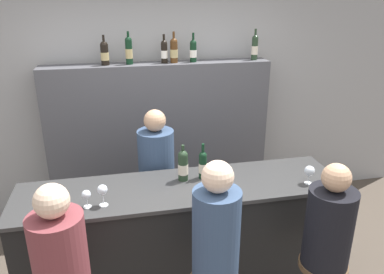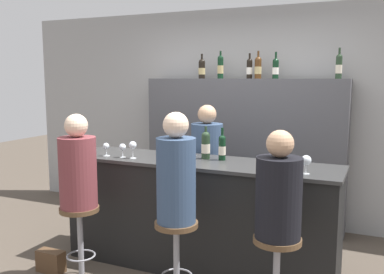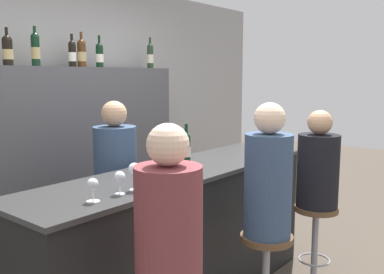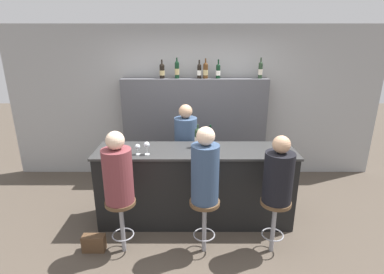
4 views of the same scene
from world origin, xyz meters
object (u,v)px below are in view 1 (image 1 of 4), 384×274
Objects in this scene: wine_bottle_counter_0 at (183,165)px; guest_seated_middle at (216,231)px; wine_bottle_backbar_5 at (255,47)px; wine_bottle_backbar_2 at (164,51)px; wine_bottle_backbar_0 at (105,53)px; wine_bottle_backbar_1 at (129,50)px; wine_bottle_counter_1 at (203,164)px; wine_bottle_backbar_4 at (193,51)px; wine_glass_1 at (86,195)px; bartender at (157,192)px; guest_seated_left at (60,255)px; wine_bottle_backbar_3 at (174,50)px; wine_glass_3 at (309,171)px; wine_glass_2 at (102,190)px; wine_glass_0 at (58,199)px; guest_seated_right at (329,223)px.

guest_seated_middle is at bearing -85.01° from wine_bottle_counter_0.
wine_bottle_counter_0 is at bearing -130.07° from wine_bottle_backbar_5.
wine_bottle_backbar_2 is 0.34× the size of guest_seated_middle.
wine_bottle_backbar_1 reaches higher than wine_bottle_backbar_0.
wine_bottle_backbar_4 is (0.18, 1.22, 0.73)m from wine_bottle_counter_1.
wine_bottle_backbar_1 is 2.47× the size of wine_glass_1.
bartender is at bearing -63.49° from wine_bottle_backbar_0.
bartender is (0.15, -0.78, -1.21)m from wine_bottle_backbar_1.
wine_glass_1 is 0.52m from guest_seated_left.
wine_bottle_backbar_2 is at bearing 95.63° from wine_bottle_counter_1.
wine_bottle_backbar_4 is (0.20, -0.00, -0.01)m from wine_bottle_backbar_3.
wine_glass_3 is 1.40m from bartender.
wine_bottle_backbar_4 is (0.31, -0.00, -0.00)m from wine_bottle_backbar_2.
wine_bottle_backbar_3 is 0.20m from wine_bottle_backbar_4.
wine_glass_2 is 1.08× the size of wine_glass_3.
wine_bottle_backbar_3 is 0.21× the size of bartender.
guest_seated_left is (-1.22, -1.97, -0.86)m from wine_bottle_backbar_4.
wine_glass_1 is at bearing -160.11° from wine_bottle_counter_0.
wine_bottle_backbar_5 is 2.57m from wine_glass_0.
wine_bottle_backbar_4 is at bearing -0.00° from wine_bottle_backbar_1.
guest_seated_right reaches higher than wine_glass_3.
bartender reaches higher than guest_seated_right.
wine_bottle_backbar_5 is 0.38× the size of guest_seated_middle.
wine_bottle_counter_0 is at bearing -69.15° from bartender.
guest_seated_right is at bearing -47.34° from wine_bottle_counter_1.
guest_seated_left is at bearing -105.74° from wine_bottle_backbar_1.
guest_seated_left is (-0.32, -1.97, -0.87)m from wine_bottle_backbar_0.
wine_glass_3 is at bearing -49.40° from wine_bottle_backbar_1.
guest_seated_right is (-0.17, -1.97, -0.91)m from wine_bottle_backbar_5.
wine_bottle_backbar_4 reaches higher than wine_bottle_counter_0.
guest_seated_right is at bearing -41.36° from wine_bottle_counter_0.
wine_bottle_backbar_4 is at bearing 53.88° from wine_glass_1.
wine_bottle_backbar_1 is 1.79m from wine_glass_0.
wine_bottle_backbar_1 is at bearing -180.00° from wine_bottle_backbar_2.
wine_bottle_backbar_1 reaches higher than guest_seated_middle.
wine_bottle_backbar_0 reaches higher than wine_bottle_backbar_2.
wine_bottle_backbar_0 reaches higher than bartender.
wine_bottle_counter_0 is 0.20× the size of bartender.
guest_seated_right is (0.51, -1.97, -0.89)m from wine_bottle_backbar_4.
wine_bottle_backbar_0 is 2.32× the size of wine_glass_0.
guest_seated_right is at bearing -75.50° from wine_bottle_backbar_4.
wine_bottle_backbar_1 is at bearing 100.96° from guest_seated_middle.
wine_bottle_counter_0 is 1.46m from wine_bottle_backbar_1.
wine_bottle_counter_0 is at bearing 19.89° from wine_glass_1.
wine_glass_1 is 0.09× the size of bartender.
wine_bottle_backbar_2 is 1.90m from wine_glass_3.
wine_bottle_backbar_3 reaches higher than guest_seated_left.
wine_bottle_counter_0 is at bearing -75.46° from wine_bottle_backbar_1.
wine_glass_0 is 0.09× the size of bartender.
wine_bottle_counter_0 is 1.02× the size of wine_bottle_backbar_0.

